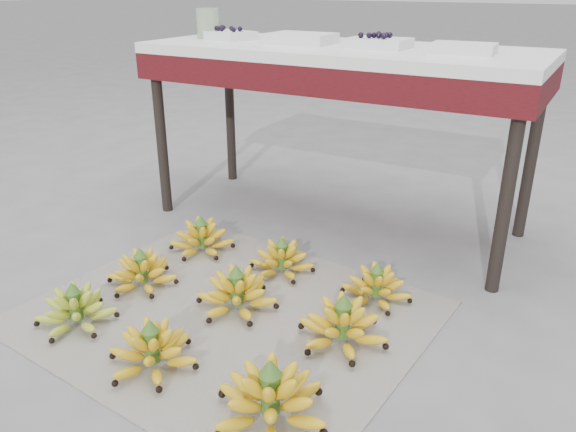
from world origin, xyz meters
The scene contains 17 objects.
ground centered at (0.00, 0.00, 0.00)m, with size 60.00×60.00×0.00m, color slate.
newspaper_mat centered at (-0.06, -0.02, 0.00)m, with size 1.25×1.05×0.01m, color beige.
bunch_front_left centered at (-0.45, -0.31, 0.06)m, with size 0.31×0.31×0.15m.
bunch_front_center centered at (-0.08, -0.35, 0.06)m, with size 0.28×0.28×0.16m.
bunch_front_right centered at (0.33, -0.36, 0.07)m, with size 0.32×0.32×0.19m.
bunch_mid_left centered at (-0.44, -0.02, 0.06)m, with size 0.27×0.27×0.15m.
bunch_mid_center centered at (-0.05, 0.03, 0.06)m, with size 0.29×0.29×0.17m.
bunch_mid_right centered at (0.34, 0.03, 0.06)m, with size 0.28×0.28×0.17m.
bunch_back_left centered at (-0.43, 0.32, 0.06)m, with size 0.33×0.33×0.16m.
bunch_back_center centered at (-0.05, 0.33, 0.06)m, with size 0.28×0.28×0.15m.
bunch_back_right centered at (0.34, 0.32, 0.06)m, with size 0.27×0.27×0.15m.
vendor_table centered at (-0.10, 0.88, 0.70)m, with size 1.66×0.66×0.80m.
tray_far_left centered at (-0.65, 0.87, 0.82)m, with size 0.26×0.21×0.06m.
tray_left centered at (-0.27, 0.87, 0.82)m, with size 0.27×0.20×0.04m.
tray_right centered at (0.07, 0.88, 0.82)m, with size 0.24×0.18×0.06m.
tray_far_right centered at (0.41, 0.86, 0.81)m, with size 0.24×0.18×0.04m.
glass_jar centered at (-0.76, 0.86, 0.86)m, with size 0.11×0.11×0.13m, color #D4F1BF.
Camera 1 is at (0.93, -1.31, 1.04)m, focal length 35.00 mm.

